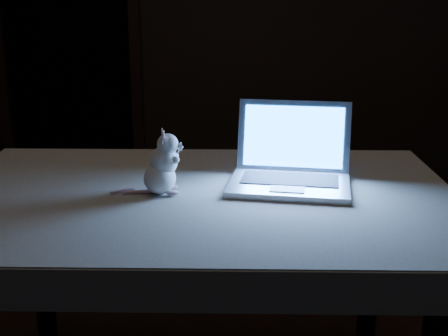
{
  "coord_description": "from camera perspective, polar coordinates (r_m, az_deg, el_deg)",
  "views": [
    {
      "loc": [
        -0.01,
        -1.89,
        1.37
      ],
      "look_at": [
        0.01,
        -0.14,
        0.86
      ],
      "focal_mm": 48.0,
      "sensor_mm": 36.0,
      "label": 1
    }
  ],
  "objects": [
    {
      "name": "back_wall",
      "position": [
        4.39,
        -0.37,
        15.25
      ],
      "size": [
        4.5,
        0.04,
        2.6
      ],
      "primitive_type": "cube",
      "color": "black",
      "rests_on": "ground"
    },
    {
      "name": "doorway",
      "position": [
        4.53,
        -14.72,
        11.79
      ],
      "size": [
        1.06,
        0.36,
        2.13
      ],
      "primitive_type": null,
      "color": "black",
      "rests_on": "back_wall"
    },
    {
      "name": "table",
      "position": [
        1.98,
        -2.37,
        -13.41
      ],
      "size": [
        1.49,
        0.98,
        0.79
      ],
      "primitive_type": null,
      "rotation": [
        0.0,
        0.0,
        -0.03
      ],
      "color": "black",
      "rests_on": "floor"
    },
    {
      "name": "tablecloth",
      "position": [
        1.84,
        -5.25,
        -3.88
      ],
      "size": [
        1.79,
        1.42,
        0.1
      ],
      "primitive_type": null,
      "rotation": [
        0.0,
        0.0,
        -0.26
      ],
      "color": "#C0B6A1",
      "rests_on": "table"
    },
    {
      "name": "laptop",
      "position": [
        1.83,
        6.32,
        1.8
      ],
      "size": [
        0.42,
        0.38,
        0.25
      ],
      "primitive_type": null,
      "rotation": [
        0.0,
        0.0,
        -0.18
      ],
      "color": "silver",
      "rests_on": "tablecloth"
    },
    {
      "name": "plush_mouse",
      "position": [
        1.79,
        -6.18,
        0.54
      ],
      "size": [
        0.14,
        0.14,
        0.19
      ],
      "primitive_type": null,
      "rotation": [
        0.0,
        0.0,
        -0.02
      ],
      "color": "white",
      "rests_on": "tablecloth"
    }
  ]
}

